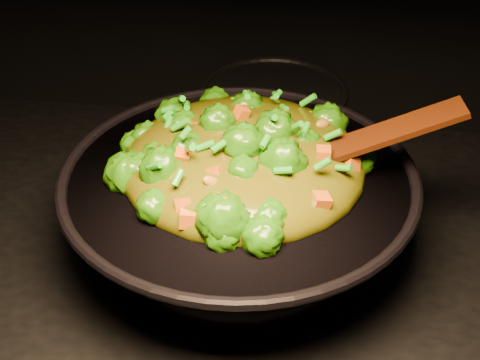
# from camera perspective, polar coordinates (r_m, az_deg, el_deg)

# --- Properties ---
(wok) EXTENTS (0.51, 0.51, 0.13)m
(wok) POSITION_cam_1_polar(r_m,az_deg,el_deg) (0.94, -0.09, -2.88)
(wok) COLOR black
(wok) RESTS_ON stovetop
(stir_fry) EXTENTS (0.39, 0.39, 0.11)m
(stir_fry) POSITION_cam_1_polar(r_m,az_deg,el_deg) (0.88, 0.29, 4.14)
(stir_fry) COLOR #256607
(stir_fry) RESTS_ON wok
(spatula) EXTENTS (0.29, 0.09, 0.12)m
(spatula) POSITION_cam_1_polar(r_m,az_deg,el_deg) (0.88, 9.35, 2.93)
(spatula) COLOR #3C1209
(spatula) RESTS_ON wok
(back_pot) EXTENTS (0.31, 0.31, 0.13)m
(back_pot) POSITION_cam_1_polar(r_m,az_deg,el_deg) (1.14, 2.80, 4.89)
(back_pot) COLOR black
(back_pot) RESTS_ON stovetop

